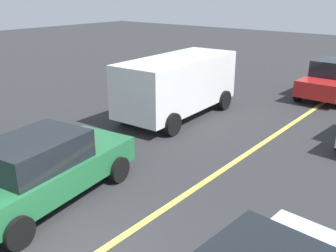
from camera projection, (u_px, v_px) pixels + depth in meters
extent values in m
cube|color=#E0D14C|center=(185.00, 195.00, 8.68)|extent=(28.00, 0.16, 0.01)
cube|color=white|center=(178.00, 82.00, 13.75)|extent=(5.29, 2.26, 1.82)
cube|color=black|center=(207.00, 63.00, 15.20)|extent=(0.25, 1.85, 0.80)
cylinder|color=black|center=(182.00, 92.00, 15.96)|extent=(0.77, 0.30, 0.76)
cylinder|color=black|center=(224.00, 100.00, 14.85)|extent=(0.77, 0.30, 0.76)
cylinder|color=black|center=(126.00, 113.00, 13.27)|extent=(0.77, 0.30, 0.76)
cylinder|color=black|center=(172.00, 124.00, 12.16)|extent=(0.77, 0.30, 0.76)
cube|color=red|center=(331.00, 83.00, 16.38)|extent=(4.00, 1.79, 0.67)
cube|color=black|center=(334.00, 67.00, 16.30)|extent=(1.94, 1.55, 0.67)
cylinder|color=black|center=(298.00, 93.00, 16.04)|extent=(0.64, 0.23, 0.64)
cylinder|color=black|center=(321.00, 82.00, 17.99)|extent=(0.64, 0.23, 0.64)
cube|color=#236B3D|center=(46.00, 174.00, 8.31)|extent=(4.57, 2.34, 0.62)
cube|color=black|center=(35.00, 152.00, 7.93)|extent=(2.30, 1.80, 0.62)
cylinder|color=black|center=(67.00, 155.00, 10.03)|extent=(0.67, 0.31, 0.64)
cylinder|color=black|center=(118.00, 169.00, 9.22)|extent=(0.67, 0.31, 0.64)
cylinder|color=black|center=(18.00, 232.00, 6.81)|extent=(0.67, 0.31, 0.64)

